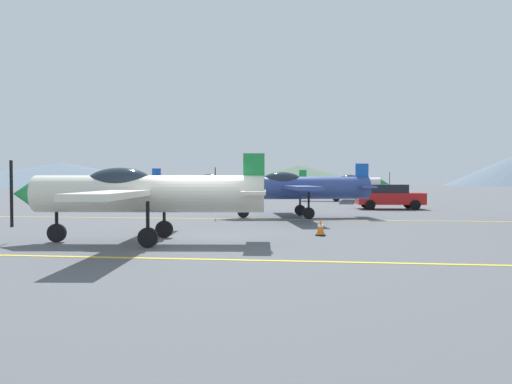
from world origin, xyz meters
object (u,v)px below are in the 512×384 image
Objects in this scene: airplane_near at (140,192)px; car_sedan at (389,196)px; airplane_back at (343,183)px; airplane_mid at (294,187)px; airplane_far at (202,184)px; traffic_cone_front at (320,227)px.

airplane_near reaches higher than car_sedan.
airplane_back reaches higher than car_sedan.
airplane_mid is 13.35m from airplane_far.
airplane_near is at bearing -105.02° from airplane_back.
traffic_cone_front is (1.26, -7.89, -1.28)m from airplane_mid.
airplane_back is at bearing 101.90° from car_sedan.
airplane_mid is 1.00× the size of airplane_back.
traffic_cone_front is (5.64, 2.55, -1.28)m from airplane_near.
car_sedan reaches higher than traffic_cone_front.
car_sedan is at bearing -14.14° from airplane_far.
car_sedan is (5.92, 7.69, -0.73)m from airplane_mid.
traffic_cone_front is at bearing 24.31° from airplane_near.
airplane_back is at bearing 74.98° from airplane_near.
airplane_far is 2.11× the size of car_sedan.
airplane_near is 30.52m from airplane_back.
airplane_back is at bearing 79.51° from airplane_mid.
car_sedan is (2.39, -11.34, -0.73)m from airplane_back.
airplane_far reaches higher than car_sedan.
airplane_near reaches higher than traffic_cone_front.
car_sedan is at bearing 60.40° from airplane_near.
airplane_mid reaches higher than car_sedan.
airplane_mid is at bearing 67.22° from airplane_near.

